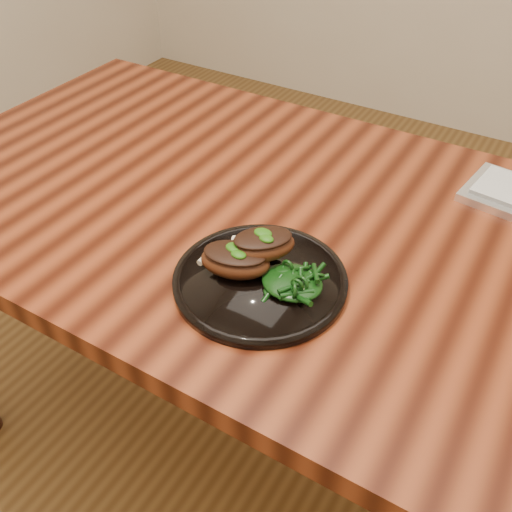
{
  "coord_description": "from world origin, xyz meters",
  "views": [
    {
      "loc": [
        0.33,
        -0.73,
        1.34
      ],
      "look_at": [
        -0.02,
        -0.16,
        0.78
      ],
      "focal_mm": 40.0,
      "sensor_mm": 36.0,
      "label": 1
    }
  ],
  "objects_px": {
    "greens_heap": "(292,279)",
    "plate": "(260,280)",
    "lamb_chop_front": "(235,260)",
    "desk": "(308,259)"
  },
  "relations": [
    {
      "from": "greens_heap",
      "to": "plate",
      "type": "bearing_deg",
      "value": -174.81
    },
    {
      "from": "plate",
      "to": "lamb_chop_front",
      "type": "relative_size",
      "value": 2.18
    },
    {
      "from": "lamb_chop_front",
      "to": "greens_heap",
      "type": "distance_m",
      "value": 0.09
    },
    {
      "from": "greens_heap",
      "to": "lamb_chop_front",
      "type": "bearing_deg",
      "value": -171.12
    },
    {
      "from": "desk",
      "to": "lamb_chop_front",
      "type": "xyz_separation_m",
      "value": [
        -0.03,
        -0.19,
        0.12
      ]
    },
    {
      "from": "lamb_chop_front",
      "to": "plate",
      "type": "bearing_deg",
      "value": 13.74
    },
    {
      "from": "desk",
      "to": "plate",
      "type": "height_order",
      "value": "plate"
    },
    {
      "from": "plate",
      "to": "lamb_chop_front",
      "type": "xyz_separation_m",
      "value": [
        -0.04,
        -0.01,
        0.03
      ]
    },
    {
      "from": "plate",
      "to": "lamb_chop_front",
      "type": "height_order",
      "value": "lamb_chop_front"
    },
    {
      "from": "plate",
      "to": "lamb_chop_front",
      "type": "bearing_deg",
      "value": -166.26
    }
  ]
}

